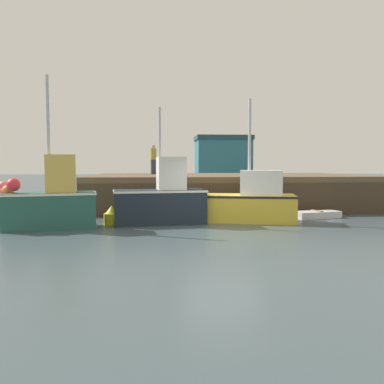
{
  "coord_description": "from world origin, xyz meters",
  "views": [
    {
      "loc": [
        -2.0,
        -12.46,
        2.21
      ],
      "look_at": [
        -0.59,
        4.88,
        1.0
      ],
      "focal_mm": 37.09,
      "sensor_mm": 36.0,
      "label": 1
    }
  ],
  "objects_px": {
    "rowboat": "(317,215)",
    "dockworker": "(153,159)",
    "fishing_boat_near_right": "(162,199)",
    "mooring_buoy_foreground": "(112,216)",
    "fishing_boat_mid": "(251,201)",
    "fishing_boat_near_left": "(50,201)"
  },
  "relations": [
    {
      "from": "fishing_boat_near_left",
      "to": "mooring_buoy_foreground",
      "type": "xyz_separation_m",
      "value": [
        1.98,
        0.8,
        -0.65
      ]
    },
    {
      "from": "fishing_boat_near_left",
      "to": "mooring_buoy_foreground",
      "type": "bearing_deg",
      "value": 21.9
    },
    {
      "from": "fishing_boat_mid",
      "to": "fishing_boat_near_left",
      "type": "bearing_deg",
      "value": -171.08
    },
    {
      "from": "rowboat",
      "to": "fishing_boat_near_left",
      "type": "bearing_deg",
      "value": -169.17
    },
    {
      "from": "dockworker",
      "to": "mooring_buoy_foreground",
      "type": "distance_m",
      "value": 7.82
    },
    {
      "from": "fishing_boat_near_right",
      "to": "mooring_buoy_foreground",
      "type": "xyz_separation_m",
      "value": [
        -1.86,
        -0.05,
        -0.6
      ]
    },
    {
      "from": "fishing_boat_near_left",
      "to": "fishing_boat_near_right",
      "type": "relative_size",
      "value": 1.21
    },
    {
      "from": "dockworker",
      "to": "mooring_buoy_foreground",
      "type": "xyz_separation_m",
      "value": [
        -1.42,
        -7.37,
        -2.18
      ]
    },
    {
      "from": "fishing_boat_near_left",
      "to": "rowboat",
      "type": "relative_size",
      "value": 2.55
    },
    {
      "from": "fishing_boat_near_right",
      "to": "fishing_boat_mid",
      "type": "height_order",
      "value": "fishing_boat_mid"
    },
    {
      "from": "rowboat",
      "to": "dockworker",
      "type": "relative_size",
      "value": 1.24
    },
    {
      "from": "rowboat",
      "to": "fishing_boat_mid",
      "type": "bearing_deg",
      "value": -164.55
    },
    {
      "from": "fishing_boat_near_left",
      "to": "mooring_buoy_foreground",
      "type": "height_order",
      "value": "fishing_boat_near_left"
    },
    {
      "from": "fishing_boat_near_right",
      "to": "dockworker",
      "type": "bearing_deg",
      "value": 93.4
    },
    {
      "from": "fishing_boat_near_right",
      "to": "rowboat",
      "type": "height_order",
      "value": "fishing_boat_near_right"
    },
    {
      "from": "fishing_boat_mid",
      "to": "dockworker",
      "type": "height_order",
      "value": "fishing_boat_mid"
    },
    {
      "from": "fishing_boat_near_left",
      "to": "rowboat",
      "type": "distance_m",
      "value": 10.46
    },
    {
      "from": "fishing_boat_mid",
      "to": "mooring_buoy_foreground",
      "type": "height_order",
      "value": "fishing_boat_mid"
    },
    {
      "from": "mooring_buoy_foreground",
      "to": "fishing_boat_near_right",
      "type": "bearing_deg",
      "value": 1.41
    },
    {
      "from": "rowboat",
      "to": "dockworker",
      "type": "height_order",
      "value": "dockworker"
    },
    {
      "from": "fishing_boat_near_right",
      "to": "fishing_boat_mid",
      "type": "xyz_separation_m",
      "value": [
        3.45,
        0.3,
        -0.13
      ]
    },
    {
      "from": "dockworker",
      "to": "mooring_buoy_foreground",
      "type": "bearing_deg",
      "value": -100.92
    }
  ]
}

